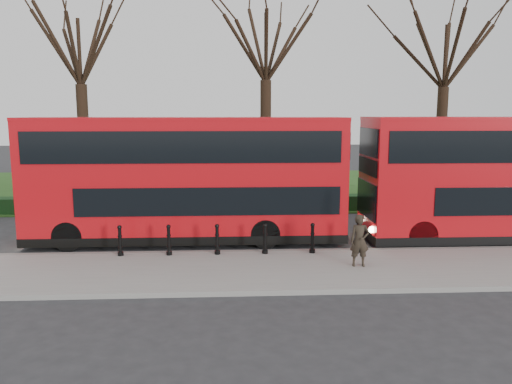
{
  "coord_description": "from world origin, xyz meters",
  "views": [
    {
      "loc": [
        0.0,
        -17.93,
        4.93
      ],
      "look_at": [
        0.96,
        0.5,
        2.0
      ],
      "focal_mm": 35.0,
      "sensor_mm": 36.0,
      "label": 1
    }
  ],
  "objects": [
    {
      "name": "yellow_line_inner",
      "position": [
        0.0,
        -0.5,
        0.01
      ],
      "size": [
        60.0,
        0.1,
        0.01
      ],
      "primitive_type": "cube",
      "color": "yellow",
      "rests_on": "ground"
    },
    {
      "name": "bus_lead",
      "position": [
        -1.66,
        1.07,
        2.4
      ],
      "size": [
        11.97,
        2.75,
        4.76
      ],
      "color": "#BA0D13",
      "rests_on": "ground"
    },
    {
      "name": "pavement",
      "position": [
        0.0,
        -3.0,
        0.07
      ],
      "size": [
        60.0,
        4.0,
        0.15
      ],
      "primitive_type": "cube",
      "color": "gray",
      "rests_on": "ground"
    },
    {
      "name": "hedge",
      "position": [
        0.0,
        6.8,
        0.4
      ],
      "size": [
        60.0,
        0.9,
        0.8
      ],
      "primitive_type": "cube",
      "color": "black",
      "rests_on": "ground"
    },
    {
      "name": "yellow_line_outer",
      "position": [
        0.0,
        -0.7,
        0.01
      ],
      "size": [
        60.0,
        0.1,
        0.01
      ],
      "primitive_type": "cube",
      "color": "yellow",
      "rests_on": "ground"
    },
    {
      "name": "ground",
      "position": [
        0.0,
        0.0,
        0.0
      ],
      "size": [
        120.0,
        120.0,
        0.0
      ],
      "primitive_type": "plane",
      "color": "#28282B",
      "rests_on": "ground"
    },
    {
      "name": "tree_right",
      "position": [
        12.0,
        10.0,
        8.41
      ],
      "size": [
        7.41,
        7.41,
        11.57
      ],
      "color": "black",
      "rests_on": "ground"
    },
    {
      "name": "pedestrian",
      "position": [
        4.05,
        -2.92,
        0.97
      ],
      "size": [
        0.63,
        0.44,
        1.65
      ],
      "primitive_type": "imported",
      "rotation": [
        0.0,
        0.0,
        -0.07
      ],
      "color": "#2D251C",
      "rests_on": "pavement"
    },
    {
      "name": "tree_left",
      "position": [
        -8.0,
        10.0,
        8.54
      ],
      "size": [
        7.52,
        7.52,
        11.75
      ],
      "color": "black",
      "rests_on": "ground"
    },
    {
      "name": "kerb",
      "position": [
        0.0,
        -1.0,
        0.07
      ],
      "size": [
        60.0,
        0.25,
        0.16
      ],
      "primitive_type": "cube",
      "color": "slate",
      "rests_on": "ground"
    },
    {
      "name": "bollard_row",
      "position": [
        0.36,
        -1.35,
        0.65
      ],
      "size": [
        8.34,
        0.15,
        1.0
      ],
      "color": "black",
      "rests_on": "pavement"
    },
    {
      "name": "tree_mid",
      "position": [
        2.0,
        10.0,
        8.87
      ],
      "size": [
        7.81,
        7.81,
        12.2
      ],
      "color": "black",
      "rests_on": "ground"
    },
    {
      "name": "grass_verge",
      "position": [
        0.0,
        15.0,
        0.03
      ],
      "size": [
        60.0,
        18.0,
        0.06
      ],
      "primitive_type": "cube",
      "color": "#234918",
      "rests_on": "ground"
    }
  ]
}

